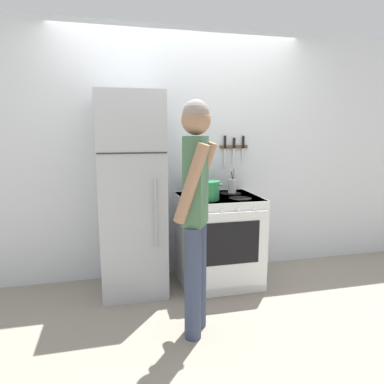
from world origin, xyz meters
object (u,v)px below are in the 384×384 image
Objects in this scene: dutch_oven_pot at (206,190)px; person at (196,206)px; stove_range at (219,239)px; refrigerator at (132,195)px; tea_kettle at (199,189)px; utensil_jar at (232,186)px.

person is (-0.27, -0.68, 0.01)m from dutch_oven_pot.
stove_range is 1.05m from person.
refrigerator is 7.95× the size of tea_kettle.
dutch_oven_pot is 0.18× the size of person.
person is (0.41, -0.85, 0.06)m from refrigerator.
person is at bearing -123.27° from utensil_jar.
refrigerator reaches higher than dutch_oven_pot.
tea_kettle is at bearing 87.10° from dutch_oven_pot.
utensil_jar is 0.15× the size of person.
person reaches higher than stove_range.
stove_range is at bearing -0.80° from person.
tea_kettle is at bearing -178.95° from utensil_jar.
person is at bearing -111.22° from dutch_oven_pot.
person reaches higher than tea_kettle.
dutch_oven_pot is at bearing -13.95° from refrigerator.
utensil_jar is at bearing -5.12° from person.
stove_range is 0.54m from tea_kettle.
refrigerator is 0.97m from stove_range.
stove_range is at bearing -45.63° from tea_kettle.
refrigerator is 0.95m from person.
dutch_oven_pot is at bearing 6.93° from person.
refrigerator is at bearing 176.12° from stove_range.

